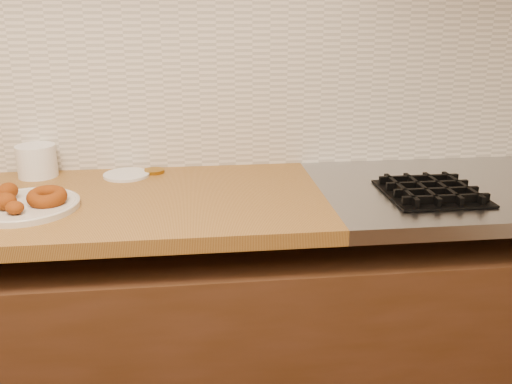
% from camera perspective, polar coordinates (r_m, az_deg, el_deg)
% --- Properties ---
extents(wall_back, '(4.00, 0.02, 2.70)m').
position_cam_1_polar(wall_back, '(1.76, -11.93, 16.92)').
color(wall_back, '#BFAF8F').
rests_on(wall_back, ground).
extents(base_cabinet, '(3.60, 0.60, 0.77)m').
position_cam_1_polar(base_cabinet, '(1.77, -10.64, -16.34)').
color(base_cabinet, '#4E2D1C').
rests_on(base_cabinet, floor).
extents(backsplash, '(3.60, 0.02, 0.60)m').
position_cam_1_polar(backsplash, '(1.76, -11.63, 12.04)').
color(backsplash, silver).
rests_on(backsplash, wall_back).
extents(donut_plate, '(0.27, 0.27, 0.02)m').
position_cam_1_polar(donut_plate, '(1.53, -23.09, -1.39)').
color(donut_plate, beige).
rests_on(donut_plate, butcher_block).
extents(ring_donut, '(0.13, 0.13, 0.05)m').
position_cam_1_polar(ring_donut, '(1.50, -21.17, -0.46)').
color(ring_donut, brown).
rests_on(ring_donut, donut_plate).
extents(fried_dough_chunks, '(0.13, 0.18, 0.05)m').
position_cam_1_polar(fried_dough_chunks, '(1.51, -24.84, -0.64)').
color(fried_dough_chunks, brown).
rests_on(fried_dough_chunks, donut_plate).
extents(plastic_tub, '(0.13, 0.13, 0.10)m').
position_cam_1_polar(plastic_tub, '(1.80, -22.07, 3.05)').
color(plastic_tub, white).
rests_on(plastic_tub, butcher_block).
extents(tub_lid, '(0.15, 0.15, 0.01)m').
position_cam_1_polar(tub_lid, '(1.73, -13.47, 1.78)').
color(tub_lid, silver).
rests_on(tub_lid, butcher_block).
extents(brass_jar_lid, '(0.08, 0.08, 0.01)m').
position_cam_1_polar(brass_jar_lid, '(1.75, -10.66, 2.18)').
color(brass_jar_lid, '#A27219').
rests_on(brass_jar_lid, butcher_block).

